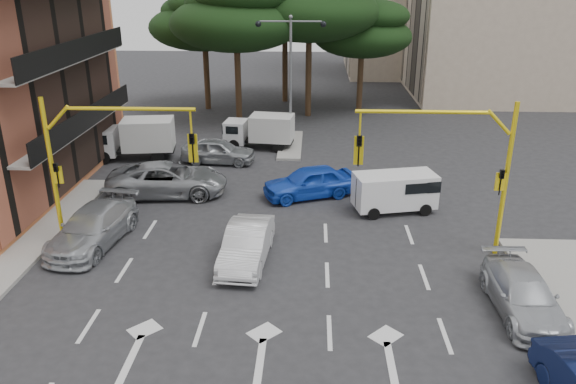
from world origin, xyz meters
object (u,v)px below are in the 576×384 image
car_silver_wagon (93,227)px  car_blue_compact (309,182)px  box_truck_a (134,139)px  car_silver_cross_a (168,179)px  car_silver_cross_b (218,151)px  street_lamp_center (291,58)px  van_white (394,192)px  box_truck_b (260,132)px  car_silver_parked (523,295)px  signal_mast_right (460,158)px  signal_mast_left (96,153)px  car_white_hatch (247,244)px

car_silver_wagon → car_blue_compact: bearing=40.8°
box_truck_a → car_silver_cross_a: bearing=-156.5°
car_silver_wagon → car_silver_cross_b: 10.99m
car_blue_compact → car_silver_cross_b: bearing=-154.8°
street_lamp_center → van_white: 12.12m
box_truck_b → box_truck_a: bearing=115.8°
car_silver_parked → box_truck_b: (-10.10, 17.60, 0.40)m
signal_mast_right → street_lamp_center: bearing=115.9°
car_silver_parked → box_truck_a: size_ratio=0.94×
signal_mast_right → box_truck_b: size_ratio=1.40×
signal_mast_left → car_silver_parked: 15.90m
signal_mast_left → car_white_hatch: 6.68m
car_white_hatch → car_silver_cross_a: (-4.64, 6.64, 0.08)m
signal_mast_left → street_lamp_center: size_ratio=0.77×
signal_mast_left → car_blue_compact: signal_mast_left is taller
street_lamp_center → box_truck_b: size_ratio=1.81×
car_silver_parked → car_blue_compact: bearing=124.7°
car_silver_parked → van_white: (-3.07, 8.10, 0.26)m
signal_mast_right → box_truck_a: bearing=145.1°
car_silver_cross_a → car_silver_cross_b: bearing=-23.5°
street_lamp_center → signal_mast_right: bearing=-64.1°
car_white_hatch → car_silver_wagon: 6.42m
signal_mast_right → car_silver_wagon: signal_mast_right is taller
car_white_hatch → car_silver_wagon: (-6.32, 1.17, 0.03)m
van_white → box_truck_a: bearing=-129.3°
car_blue_compact → box_truck_a: 11.64m
box_truck_a → signal_mast_left: bearing=-176.5°
signal_mast_right → street_lamp_center: street_lamp_center is taller
signal_mast_right → car_silver_wagon: bearing=179.8°
signal_mast_right → car_silver_cross_a: 13.99m
van_white → box_truck_b: bearing=-156.3°
car_white_hatch → box_truck_b: (-0.86, 14.61, 0.34)m
car_silver_parked → box_truck_a: bearing=137.6°
box_truck_a → box_truck_b: (7.11, 2.48, -0.12)m
car_blue_compact → car_silver_cross_a: car_silver_cross_a is taller
car_white_hatch → car_blue_compact: 7.05m
street_lamp_center → car_silver_wagon: street_lamp_center is taller
signal_mast_left → street_lamp_center: bearing=64.1°
street_lamp_center → van_white: bearing=-62.7°
signal_mast_left → car_blue_compact: (8.07, 5.56, -3.12)m
street_lamp_center → car_silver_wagon: (-7.34, -13.95, -4.68)m
car_silver_parked → car_white_hatch: bearing=161.1°
car_silver_wagon → van_white: van_white is taller
car_silver_cross_a → street_lamp_center: bearing=-38.8°
car_silver_wagon → car_silver_cross_a: car_silver_cross_a is taller
signal_mast_right → car_silver_parked: bearing=-70.9°
car_silver_parked → box_truck_b: box_truck_b is taller
car_silver_wagon → car_silver_cross_a: (1.68, 5.47, 0.05)m
car_white_hatch → van_white: van_white is taller
car_silver_cross_a → car_white_hatch: bearing=-150.1°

